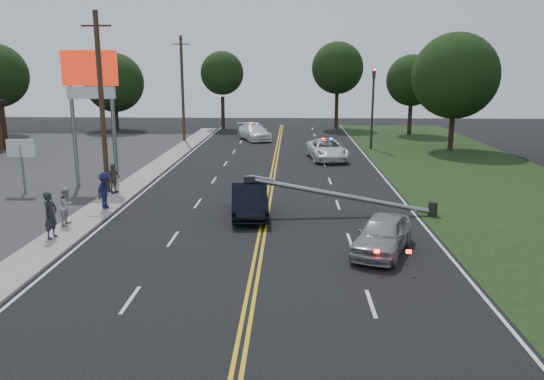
{
  "coord_description": "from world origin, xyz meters",
  "views": [
    {
      "loc": [
        1.24,
        -17.02,
        6.98
      ],
      "look_at": [
        0.39,
        5.94,
        1.7
      ],
      "focal_mm": 35.0,
      "sensor_mm": 36.0,
      "label": 1
    }
  ],
  "objects_px": {
    "emergency_a": "(327,150)",
    "bystander_d": "(113,179)",
    "pylon_sign": "(91,86)",
    "bystander_b": "(67,206)",
    "crashed_sedan": "(249,200)",
    "fallen_streetlight": "(352,197)",
    "utility_pole_far": "(183,89)",
    "bystander_a": "(51,215)",
    "small_sign": "(21,153)",
    "bystander_c": "(105,190)",
    "traffic_signal": "(373,101)",
    "emergency_b": "(254,132)",
    "waiting_sedan": "(383,234)",
    "utility_pole_mid": "(102,104)"
  },
  "relations": [
    {
      "from": "emergency_a",
      "to": "bystander_d",
      "type": "relative_size",
      "value": 3.44
    },
    {
      "from": "fallen_streetlight",
      "to": "emergency_a",
      "type": "xyz_separation_m",
      "value": [
        -0.17,
        16.2,
        -0.13
      ]
    },
    {
      "from": "small_sign",
      "to": "bystander_c",
      "type": "distance_m",
      "value": 7.05
    },
    {
      "from": "small_sign",
      "to": "bystander_c",
      "type": "height_order",
      "value": "small_sign"
    },
    {
      "from": "bystander_b",
      "to": "bystander_d",
      "type": "xyz_separation_m",
      "value": [
        0.01,
        6.21,
        -0.02
      ]
    },
    {
      "from": "waiting_sedan",
      "to": "bystander_c",
      "type": "distance_m",
      "value": 14.09
    },
    {
      "from": "bystander_a",
      "to": "emergency_a",
      "type": "bearing_deg",
      "value": -21.11
    },
    {
      "from": "crashed_sedan",
      "to": "waiting_sedan",
      "type": "relative_size",
      "value": 1.12
    },
    {
      "from": "emergency_a",
      "to": "bystander_c",
      "type": "distance_m",
      "value": 19.86
    },
    {
      "from": "crashed_sedan",
      "to": "bystander_d",
      "type": "distance_m",
      "value": 8.96
    },
    {
      "from": "bystander_a",
      "to": "utility_pole_far",
      "type": "bearing_deg",
      "value": 11.52
    },
    {
      "from": "utility_pole_mid",
      "to": "waiting_sedan",
      "type": "relative_size",
      "value": 2.34
    },
    {
      "from": "emergency_a",
      "to": "bystander_c",
      "type": "relative_size",
      "value": 3.1
    },
    {
      "from": "bystander_c",
      "to": "bystander_d",
      "type": "distance_m",
      "value": 3.41
    },
    {
      "from": "emergency_a",
      "to": "emergency_b",
      "type": "relative_size",
      "value": 1.04
    },
    {
      "from": "bystander_b",
      "to": "emergency_a",
      "type": "bearing_deg",
      "value": -33.46
    },
    {
      "from": "fallen_streetlight",
      "to": "bystander_a",
      "type": "xyz_separation_m",
      "value": [
        -12.83,
        -4.4,
        0.18
      ]
    },
    {
      "from": "crashed_sedan",
      "to": "emergency_a",
      "type": "relative_size",
      "value": 0.85
    },
    {
      "from": "fallen_streetlight",
      "to": "emergency_b",
      "type": "relative_size",
      "value": 1.71
    },
    {
      "from": "pylon_sign",
      "to": "bystander_b",
      "type": "xyz_separation_m",
      "value": [
        1.72,
        -8.43,
        -5.03
      ]
    },
    {
      "from": "waiting_sedan",
      "to": "bystander_c",
      "type": "height_order",
      "value": "bystander_c"
    },
    {
      "from": "emergency_b",
      "to": "emergency_a",
      "type": "bearing_deg",
      "value": -83.35
    },
    {
      "from": "emergency_b",
      "to": "traffic_signal",
      "type": "bearing_deg",
      "value": -50.56
    },
    {
      "from": "traffic_signal",
      "to": "emergency_a",
      "type": "height_order",
      "value": "traffic_signal"
    },
    {
      "from": "traffic_signal",
      "to": "bystander_a",
      "type": "height_order",
      "value": "traffic_signal"
    },
    {
      "from": "pylon_sign",
      "to": "utility_pole_far",
      "type": "height_order",
      "value": "utility_pole_far"
    },
    {
      "from": "bystander_d",
      "to": "emergency_b",
      "type": "bearing_deg",
      "value": 16.01
    },
    {
      "from": "fallen_streetlight",
      "to": "utility_pole_mid",
      "type": "xyz_separation_m",
      "value": [
        -13.39,
        4.0,
        4.17
      ]
    },
    {
      "from": "bystander_b",
      "to": "bystander_c",
      "type": "bearing_deg",
      "value": -13.11
    },
    {
      "from": "crashed_sedan",
      "to": "emergency_a",
      "type": "distance_m",
      "value": 17.14
    },
    {
      "from": "bystander_c",
      "to": "bystander_d",
      "type": "relative_size",
      "value": 1.11
    },
    {
      "from": "utility_pole_far",
      "to": "bystander_c",
      "type": "relative_size",
      "value": 5.46
    },
    {
      "from": "small_sign",
      "to": "traffic_signal",
      "type": "height_order",
      "value": "traffic_signal"
    },
    {
      "from": "crashed_sedan",
      "to": "bystander_b",
      "type": "xyz_separation_m",
      "value": [
        -8.01,
        -2.18,
        0.18
      ]
    },
    {
      "from": "pylon_sign",
      "to": "small_sign",
      "type": "relative_size",
      "value": 2.58
    },
    {
      "from": "emergency_a",
      "to": "bystander_a",
      "type": "relative_size",
      "value": 2.9
    },
    {
      "from": "bystander_b",
      "to": "bystander_c",
      "type": "distance_m",
      "value": 2.96
    },
    {
      "from": "fallen_streetlight",
      "to": "waiting_sedan",
      "type": "height_order",
      "value": "fallen_streetlight"
    },
    {
      "from": "traffic_signal",
      "to": "waiting_sedan",
      "type": "bearing_deg",
      "value": -97.31
    },
    {
      "from": "traffic_signal",
      "to": "emergency_b",
      "type": "xyz_separation_m",
      "value": [
        -10.8,
        5.62,
        -3.41
      ]
    },
    {
      "from": "bystander_a",
      "to": "fallen_streetlight",
      "type": "bearing_deg",
      "value": -60.6
    },
    {
      "from": "utility_pole_far",
      "to": "bystander_d",
      "type": "relative_size",
      "value": 6.06
    },
    {
      "from": "waiting_sedan",
      "to": "bystander_d",
      "type": "distance_m",
      "value": 16.34
    },
    {
      "from": "utility_pole_mid",
      "to": "emergency_a",
      "type": "height_order",
      "value": "utility_pole_mid"
    },
    {
      "from": "utility_pole_mid",
      "to": "waiting_sedan",
      "type": "distance_m",
      "value": 17.37
    },
    {
      "from": "waiting_sedan",
      "to": "emergency_a",
      "type": "height_order",
      "value": "emergency_a"
    },
    {
      "from": "crashed_sedan",
      "to": "bystander_d",
      "type": "xyz_separation_m",
      "value": [
        -8.0,
        4.03,
        0.15
      ]
    },
    {
      "from": "emergency_a",
      "to": "bystander_d",
      "type": "xyz_separation_m",
      "value": [
        -12.8,
        -12.42,
        0.16
      ]
    },
    {
      "from": "fallen_streetlight",
      "to": "emergency_b",
      "type": "xyz_separation_m",
      "value": [
        -6.68,
        27.61,
        -0.13
      ]
    },
    {
      "from": "utility_pole_mid",
      "to": "emergency_b",
      "type": "distance_m",
      "value": 24.92
    }
  ]
}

